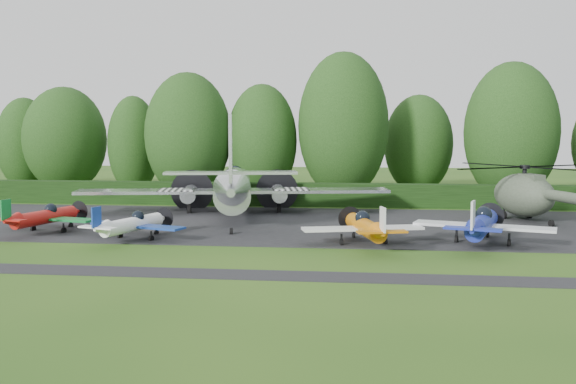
# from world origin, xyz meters

# --- Properties ---
(ground) EXTENTS (160.00, 160.00, 0.00)m
(ground) POSITION_xyz_m (0.00, 0.00, 0.00)
(ground) COLOR #224814
(ground) RESTS_ON ground
(apron) EXTENTS (70.00, 18.00, 0.01)m
(apron) POSITION_xyz_m (0.00, 10.00, 0.00)
(apron) COLOR black
(apron) RESTS_ON ground
(taxiway_verge) EXTENTS (70.00, 2.00, 0.00)m
(taxiway_verge) POSITION_xyz_m (0.00, -6.00, 0.00)
(taxiway_verge) COLOR black
(taxiway_verge) RESTS_ON ground
(hedgerow) EXTENTS (90.00, 1.60, 2.00)m
(hedgerow) POSITION_xyz_m (0.00, 21.00, 0.00)
(hedgerow) COLOR black
(hedgerow) RESTS_ON ground
(transport_plane) EXTENTS (24.57, 18.84, 7.87)m
(transport_plane) POSITION_xyz_m (-3.75, 13.90, 2.20)
(transport_plane) COLOR silver
(transport_plane) RESTS_ON ground
(light_plane_red) EXTENTS (6.62, 6.96, 2.54)m
(light_plane_red) POSITION_xyz_m (-14.12, 4.40, 1.06)
(light_plane_red) COLOR #AC150F
(light_plane_red) RESTS_ON ground
(light_plane_white) EXTENTS (6.30, 6.62, 2.42)m
(light_plane_white) POSITION_xyz_m (-7.51, 2.25, 1.01)
(light_plane_white) COLOR white
(light_plane_white) RESTS_ON ground
(light_plane_orange) EXTENTS (7.02, 7.38, 2.70)m
(light_plane_orange) POSITION_xyz_m (6.32, 2.04, 1.12)
(light_plane_orange) COLOR #BE690B
(light_plane_orange) RESTS_ON ground
(light_plane_blue) EXTENTS (7.88, 8.29, 3.03)m
(light_plane_blue) POSITION_xyz_m (12.95, 2.85, 1.26)
(light_plane_blue) COLOR navy
(light_plane_blue) RESTS_ON ground
(helicopter) EXTENTS (12.61, 14.77, 4.06)m
(helicopter) POSITION_xyz_m (17.88, 13.67, 2.18)
(helicopter) COLOR #3A4434
(helicopter) RESTS_ON ground
(tree_1) EXTENTS (6.89, 6.89, 11.11)m
(tree_1) POSITION_xyz_m (-3.65, 28.04, 5.54)
(tree_1) COLOR black
(tree_1) RESTS_ON ground
(tree_2) EXTENTS (8.50, 8.50, 12.83)m
(tree_2) POSITION_xyz_m (19.69, 26.52, 6.41)
(tree_2) COLOR black
(tree_2) RESTS_ON ground
(tree_3) EXTENTS (8.74, 8.74, 11.21)m
(tree_3) POSITION_xyz_m (-25.45, 31.17, 5.59)
(tree_3) COLOR black
(tree_3) RESTS_ON ground
(tree_4) EXTENTS (5.39, 5.39, 10.17)m
(tree_4) POSITION_xyz_m (-17.60, 30.44, 5.07)
(tree_4) COLOR black
(tree_4) RESTS_ON ground
(tree_5) EXTENTS (8.42, 8.42, 12.22)m
(tree_5) POSITION_xyz_m (-10.81, 26.98, 6.10)
(tree_5) COLOR black
(tree_5) RESTS_ON ground
(tree_7) EXTENTS (7.09, 7.09, 10.27)m
(tree_7) POSITION_xyz_m (11.97, 33.42, 5.12)
(tree_7) COLOR black
(tree_7) RESTS_ON ground
(tree_9) EXTENTS (6.16, 6.16, 10.16)m
(tree_9) POSITION_xyz_m (-30.71, 32.55, 5.07)
(tree_9) COLOR black
(tree_9) RESTS_ON ground
(tree_10) EXTENTS (8.70, 8.70, 14.07)m
(tree_10) POSITION_xyz_m (4.30, 27.73, 7.03)
(tree_10) COLOR black
(tree_10) RESTS_ON ground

